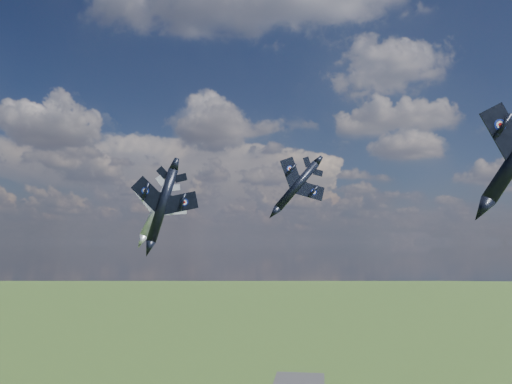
# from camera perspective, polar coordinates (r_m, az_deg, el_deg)

# --- Properties ---
(jet_lead_navy) EXTENTS (11.54, 14.67, 5.52)m
(jet_lead_navy) POSITION_cam_1_polar(r_m,az_deg,el_deg) (67.73, -10.65, -1.47)
(jet_lead_navy) COLOR black
(jet_high_navy) EXTENTS (16.35, 19.05, 10.11)m
(jet_high_navy) POSITION_cam_1_polar(r_m,az_deg,el_deg) (94.43, 4.71, 0.72)
(jet_high_navy) COLOR black
(jet_left_silver) EXTENTS (14.92, 16.71, 6.54)m
(jet_left_silver) POSITION_cam_1_polar(r_m,az_deg,el_deg) (81.77, -11.23, -1.73)
(jet_left_silver) COLOR gray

